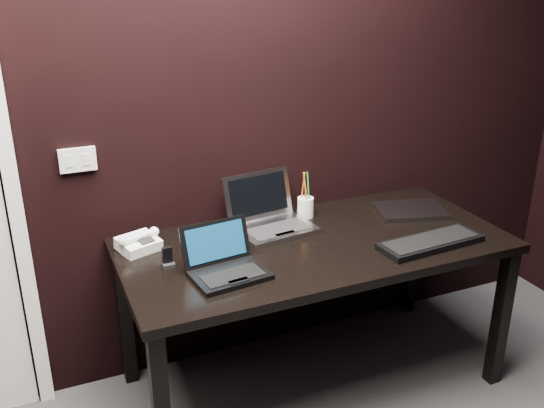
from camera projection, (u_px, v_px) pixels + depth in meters
name	position (u px, v px, depth m)	size (l,w,h in m)	color
wall_back	(217.00, 103.00, 2.69)	(4.00, 4.00, 0.00)	black
wall_switch	(78.00, 160.00, 2.51)	(0.15, 0.02, 0.10)	silver
desk	(315.00, 257.00, 2.69)	(1.70, 0.80, 0.74)	black
netbook	(226.00, 265.00, 2.38)	(0.32, 0.29, 0.18)	black
silver_laptop	(270.00, 220.00, 2.78)	(0.38, 0.35, 0.24)	#9C9CA1
ext_keyboard	(430.00, 242.00, 2.62)	(0.49, 0.20, 0.03)	black
closed_laptop	(411.00, 210.00, 2.97)	(0.38, 0.32, 0.02)	gray
desk_phone	(139.00, 243.00, 2.57)	(0.20, 0.19, 0.09)	white
mobile_phone	(168.00, 260.00, 2.44)	(0.05, 0.04, 0.08)	black
pen_cup	(305.00, 206.00, 2.91)	(0.09, 0.09, 0.23)	silver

